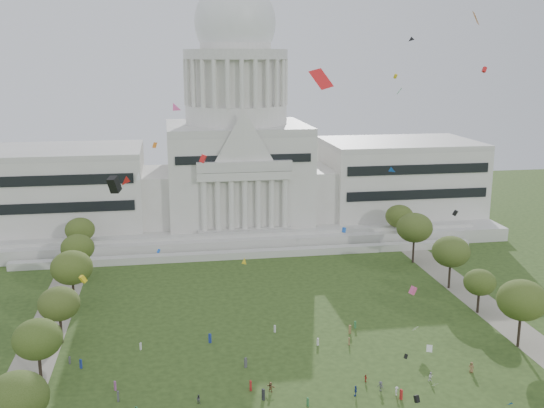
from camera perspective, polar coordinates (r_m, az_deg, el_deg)
capitol at (r=205.29m, az=-3.15°, el=3.83°), size 160.00×64.50×91.30m
path_left at (r=132.72m, az=-20.26°, el=-12.40°), size 8.00×160.00×0.04m
path_right at (r=147.86m, az=19.99°, el=-9.70°), size 8.00×160.00×0.04m
row_tree_l_1 at (r=99.19m, az=-21.90°, el=-15.83°), size 8.86×8.86×12.59m
row_tree_l_2 at (r=117.36m, az=-20.27°, el=-11.29°), size 8.42×8.42×11.97m
row_tree_r_2 at (r=132.52m, az=21.50°, el=-8.02°), size 9.55×9.55×13.58m
row_tree_l_3 at (r=132.39m, az=-18.55°, el=-8.48°), size 8.12×8.12×11.55m
row_tree_r_3 at (r=147.36m, az=18.12°, el=-6.69°), size 7.01×7.01×9.98m
row_tree_l_4 at (r=149.20m, az=-17.52°, el=-5.46°), size 9.29×9.29×13.21m
row_tree_r_4 at (r=160.00m, az=15.75°, el=-4.13°), size 9.19×9.19×13.06m
row_tree_l_5 at (r=167.22m, az=-17.03°, el=-3.78°), size 8.33×8.33×11.85m
row_tree_r_5 at (r=177.01m, az=12.66°, el=-2.08°), size 9.82×9.82×13.96m
row_tree_l_6 at (r=184.77m, az=-16.84°, el=-2.22°), size 8.19×8.19×11.64m
row_tree_r_6 at (r=194.38m, az=11.35°, el=-1.09°), size 8.42×8.42×11.97m
person_0 at (r=122.91m, az=17.45°, el=-13.79°), size 1.15×1.15×2.02m
person_2 at (r=118.26m, az=14.05°, el=-14.76°), size 0.94×0.71×1.72m
person_3 at (r=113.41m, az=9.70°, el=-15.81°), size 1.18×1.27×1.78m
person_4 at (r=111.43m, az=7.51°, el=-16.27°), size 0.90×1.21×1.85m
person_5 at (r=111.69m, az=-0.13°, el=-16.09°), size 1.73×1.52×1.79m
person_8 at (r=109.29m, az=-6.62°, el=-16.96°), size 0.86×0.69×1.53m
person_9 at (r=112.76m, az=11.11°, el=-16.12°), size 1.02×1.10×1.54m
person_10 at (r=115.92m, az=8.40°, el=-15.19°), size 0.63×0.89×1.38m
distant_crowd at (r=115.24m, az=-3.91°, el=-15.16°), size 57.69×36.84×1.95m
kite_swarm at (r=102.21m, az=4.77°, el=-2.75°), size 90.49×101.39×65.89m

